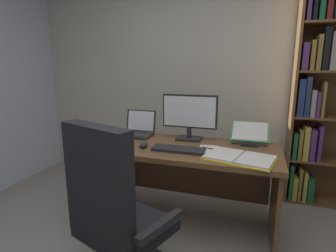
{
  "coord_description": "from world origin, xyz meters",
  "views": [
    {
      "loc": [
        0.38,
        -1.07,
        1.39
      ],
      "look_at": [
        -0.3,
        1.02,
        0.9
      ],
      "focal_mm": 29.21,
      "sensor_mm": 36.0,
      "label": 1
    }
  ],
  "objects_px": {
    "monitor": "(189,117)",
    "keyboard": "(178,149)",
    "open_binder": "(240,158)",
    "bookshelf": "(331,96)",
    "office_chair": "(115,223)",
    "pen": "(211,149)",
    "notepad": "(208,149)",
    "computer_mouse": "(144,145)",
    "laptop": "(137,130)",
    "reading_stand_with_book": "(250,134)",
    "desk": "(183,165)"
  },
  "relations": [
    {
      "from": "office_chair",
      "to": "notepad",
      "type": "bearing_deg",
      "value": 82.0
    },
    {
      "from": "office_chair",
      "to": "computer_mouse",
      "type": "relative_size",
      "value": 10.42
    },
    {
      "from": "monitor",
      "to": "notepad",
      "type": "relative_size",
      "value": 2.39
    },
    {
      "from": "monitor",
      "to": "keyboard",
      "type": "relative_size",
      "value": 1.2
    },
    {
      "from": "laptop",
      "to": "open_binder",
      "type": "height_order",
      "value": "laptop"
    },
    {
      "from": "open_binder",
      "to": "notepad",
      "type": "bearing_deg",
      "value": 163.41
    },
    {
      "from": "reading_stand_with_book",
      "to": "pen",
      "type": "bearing_deg",
      "value": -131.57
    },
    {
      "from": "bookshelf",
      "to": "computer_mouse",
      "type": "relative_size",
      "value": 21.4
    },
    {
      "from": "monitor",
      "to": "laptop",
      "type": "distance_m",
      "value": 0.54
    },
    {
      "from": "office_chair",
      "to": "keyboard",
      "type": "relative_size",
      "value": 2.58
    },
    {
      "from": "desk",
      "to": "monitor",
      "type": "bearing_deg",
      "value": 84.56
    },
    {
      "from": "keyboard",
      "to": "notepad",
      "type": "relative_size",
      "value": 2.0
    },
    {
      "from": "keyboard",
      "to": "computer_mouse",
      "type": "xyz_separation_m",
      "value": [
        -0.3,
        0.0,
        0.01
      ]
    },
    {
      "from": "office_chair",
      "to": "computer_mouse",
      "type": "distance_m",
      "value": 0.76
    },
    {
      "from": "office_chair",
      "to": "monitor",
      "type": "height_order",
      "value": "monitor"
    },
    {
      "from": "desk",
      "to": "bookshelf",
      "type": "height_order",
      "value": "bookshelf"
    },
    {
      "from": "office_chair",
      "to": "computer_mouse",
      "type": "xyz_separation_m",
      "value": [
        -0.11,
        0.7,
        0.28
      ]
    },
    {
      "from": "monitor",
      "to": "pen",
      "type": "distance_m",
      "value": 0.41
    },
    {
      "from": "laptop",
      "to": "notepad",
      "type": "relative_size",
      "value": 1.45
    },
    {
      "from": "laptop",
      "to": "reading_stand_with_book",
      "type": "bearing_deg",
      "value": 3.2
    },
    {
      "from": "office_chair",
      "to": "pen",
      "type": "bearing_deg",
      "value": 80.89
    },
    {
      "from": "laptop",
      "to": "desk",
      "type": "bearing_deg",
      "value": -17.36
    },
    {
      "from": "bookshelf",
      "to": "desk",
      "type": "bearing_deg",
      "value": -148.42
    },
    {
      "from": "reading_stand_with_book",
      "to": "notepad",
      "type": "bearing_deg",
      "value": -133.49
    },
    {
      "from": "desk",
      "to": "computer_mouse",
      "type": "relative_size",
      "value": 15.59
    },
    {
      "from": "monitor",
      "to": "reading_stand_with_book",
      "type": "bearing_deg",
      "value": 6.37
    },
    {
      "from": "desk",
      "to": "monitor",
      "type": "relative_size",
      "value": 3.23
    },
    {
      "from": "desk",
      "to": "reading_stand_with_book",
      "type": "distance_m",
      "value": 0.65
    },
    {
      "from": "monitor",
      "to": "notepad",
      "type": "xyz_separation_m",
      "value": [
        0.22,
        -0.26,
        -0.21
      ]
    },
    {
      "from": "laptop",
      "to": "open_binder",
      "type": "relative_size",
      "value": 0.56
    },
    {
      "from": "laptop",
      "to": "pen",
      "type": "distance_m",
      "value": 0.81
    },
    {
      "from": "bookshelf",
      "to": "monitor",
      "type": "height_order",
      "value": "bookshelf"
    },
    {
      "from": "laptop",
      "to": "open_binder",
      "type": "distance_m",
      "value": 1.08
    },
    {
      "from": "bookshelf",
      "to": "keyboard",
      "type": "xyz_separation_m",
      "value": [
        -1.25,
        -0.98,
        -0.37
      ]
    },
    {
      "from": "reading_stand_with_book",
      "to": "pen",
      "type": "distance_m",
      "value": 0.44
    },
    {
      "from": "pen",
      "to": "monitor",
      "type": "bearing_deg",
      "value": 132.88
    },
    {
      "from": "notepad",
      "to": "keyboard",
      "type": "bearing_deg",
      "value": -156.67
    },
    {
      "from": "office_chair",
      "to": "reading_stand_with_book",
      "type": "xyz_separation_m",
      "value": [
        0.73,
        1.12,
        0.35
      ]
    },
    {
      "from": "open_binder",
      "to": "pen",
      "type": "relative_size",
      "value": 3.89
    },
    {
      "from": "laptop",
      "to": "computer_mouse",
      "type": "height_order",
      "value": "laptop"
    },
    {
      "from": "open_binder",
      "to": "bookshelf",
      "type": "bearing_deg",
      "value": 66.65
    },
    {
      "from": "computer_mouse",
      "to": "reading_stand_with_book",
      "type": "bearing_deg",
      "value": 26.8
    },
    {
      "from": "computer_mouse",
      "to": "notepad",
      "type": "relative_size",
      "value": 0.5
    },
    {
      "from": "desk",
      "to": "laptop",
      "type": "distance_m",
      "value": 0.58
    },
    {
      "from": "notepad",
      "to": "computer_mouse",
      "type": "bearing_deg",
      "value": -169.54
    },
    {
      "from": "open_binder",
      "to": "pen",
      "type": "xyz_separation_m",
      "value": [
        -0.23,
        0.15,
        0.0
      ]
    },
    {
      "from": "laptop",
      "to": "computer_mouse",
      "type": "relative_size",
      "value": 2.94
    },
    {
      "from": "pen",
      "to": "office_chair",
      "type": "bearing_deg",
      "value": -118.87
    },
    {
      "from": "desk",
      "to": "computer_mouse",
      "type": "distance_m",
      "value": 0.41
    },
    {
      "from": "office_chair",
      "to": "keyboard",
      "type": "bearing_deg",
      "value": 94.22
    }
  ]
}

